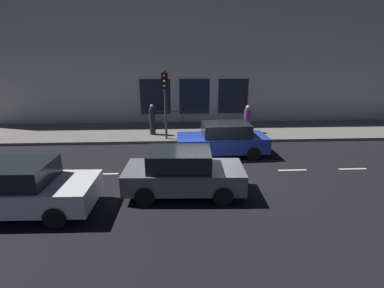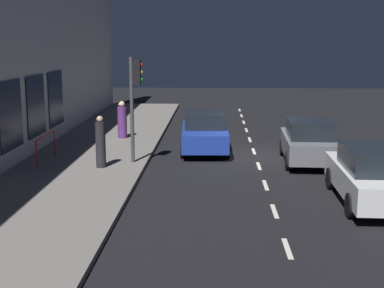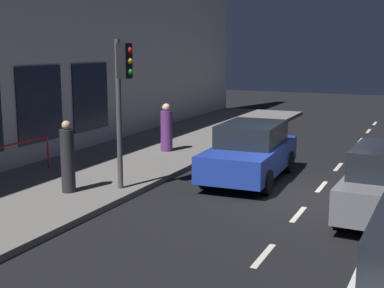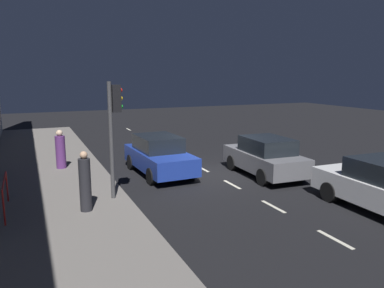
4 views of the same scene
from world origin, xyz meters
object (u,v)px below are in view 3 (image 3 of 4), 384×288
pedestrian_0 (167,129)px  pedestrian_1 (68,159)px  traffic_light (122,86)px  parked_car_1 (250,152)px

pedestrian_0 → pedestrian_1: pedestrian_1 is taller
pedestrian_0 → traffic_light: bearing=174.1°
parked_car_1 → pedestrian_0: bearing=-31.2°
traffic_light → parked_car_1: size_ratio=0.87×
parked_car_1 → pedestrian_0: (3.67, -2.03, 0.10)m
pedestrian_0 → pedestrian_1: bearing=161.1°
pedestrian_1 → pedestrian_0: bearing=103.7°
traffic_light → pedestrian_0: 5.30m
parked_car_1 → pedestrian_1: bearing=44.0°
traffic_light → parked_car_1: 4.13m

